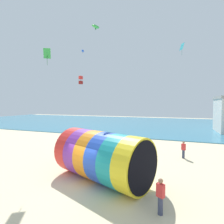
# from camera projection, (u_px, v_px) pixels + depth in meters

# --- Properties ---
(ground_plane) EXTENTS (120.00, 120.00, 0.00)m
(ground_plane) POSITION_uv_depth(u_px,v_px,m) (83.00, 185.00, 11.16)
(ground_plane) COLOR beige
(sea) EXTENTS (120.00, 40.00, 0.10)m
(sea) POSITION_uv_depth(u_px,v_px,m) (152.00, 124.00, 44.97)
(sea) COLOR teal
(sea) RESTS_ON ground
(giant_inflatable_tube) EXTENTS (7.23, 5.41, 3.30)m
(giant_inflatable_tube) POSITION_uv_depth(u_px,v_px,m) (102.00, 156.00, 11.75)
(giant_inflatable_tube) COLOR red
(giant_inflatable_tube) RESTS_ON ground
(kite_handler) EXTENTS (0.42, 0.37, 1.72)m
(kite_handler) POSITION_uv_depth(u_px,v_px,m) (160.00, 196.00, 8.11)
(kite_handler) COLOR #383D56
(kite_handler) RESTS_ON ground
(kite_cyan_diamond) EXTENTS (0.65, 0.75, 1.64)m
(kite_cyan_diamond) POSITION_uv_depth(u_px,v_px,m) (182.00, 47.00, 23.95)
(kite_cyan_diamond) COLOR #2DB2C6
(kite_blue_parafoil) EXTENTS (0.68, 1.05, 0.52)m
(kite_blue_parafoil) POSITION_uv_depth(u_px,v_px,m) (83.00, 51.00, 27.96)
(kite_blue_parafoil) COLOR blue
(kite_green_diamond) EXTENTS (0.62, 0.48, 1.52)m
(kite_green_diamond) POSITION_uv_depth(u_px,v_px,m) (47.00, 54.00, 15.90)
(kite_green_diamond) COLOR green
(kite_green_parafoil) EXTENTS (0.82, 1.16, 0.56)m
(kite_green_parafoil) POSITION_uv_depth(u_px,v_px,m) (96.00, 26.00, 20.33)
(kite_green_parafoil) COLOR green
(kite_red_box) EXTENTS (0.63, 0.63, 1.44)m
(kite_red_box) POSITION_uv_depth(u_px,v_px,m) (81.00, 80.00, 29.35)
(kite_red_box) COLOR red
(bystander_near_water) EXTENTS (0.42, 0.37, 1.61)m
(bystander_near_water) POSITION_uv_depth(u_px,v_px,m) (183.00, 150.00, 16.59)
(bystander_near_water) COLOR #383D56
(bystander_near_water) RESTS_ON ground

